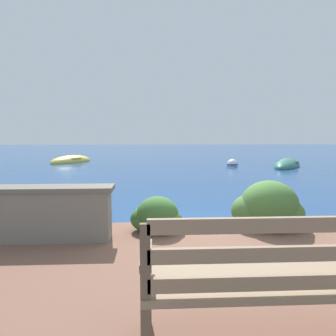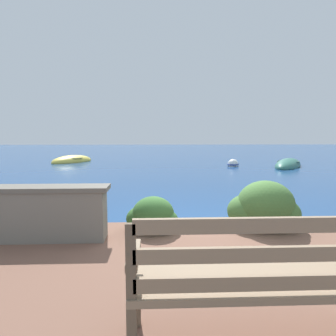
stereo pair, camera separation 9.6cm
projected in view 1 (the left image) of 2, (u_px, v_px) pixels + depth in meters
name	position (u px, v px, depth m)	size (l,w,h in m)	color
ground_plane	(208.00, 234.00, 4.85)	(80.00, 80.00, 0.00)	navy
park_bench	(269.00, 277.00, 1.93)	(1.65, 0.48, 0.93)	brown
stone_wall	(25.00, 213.00, 3.92)	(2.31, 0.39, 0.72)	slate
hedge_clump_far_left	(20.00, 210.00, 4.41)	(0.97, 0.70, 0.66)	#38662D
hedge_clump_left	(157.00, 216.00, 4.30)	(0.75, 0.54, 0.51)	#38662D
hedge_clump_centre	(268.00, 208.00, 4.44)	(1.06, 0.76, 0.72)	#426B33
rowboat_nearest	(287.00, 165.00, 14.80)	(2.73, 3.32, 0.72)	#336B5B
rowboat_mid	(71.00, 161.00, 17.06)	(2.48, 2.88, 0.70)	#DBC64C
mooring_buoy	(232.00, 164.00, 15.01)	(0.58, 0.58, 0.53)	white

